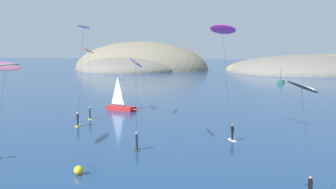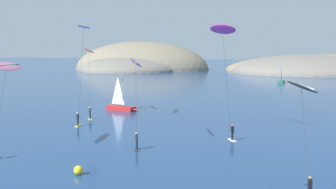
# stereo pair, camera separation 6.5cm
# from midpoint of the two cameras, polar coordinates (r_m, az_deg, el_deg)

# --- Properties ---
(headland_island) EXTENTS (151.89, 66.75, 23.68)m
(headland_island) POSITION_cam_midpoint_polar(r_m,az_deg,el_deg) (170.91, 9.89, 3.18)
(headland_island) COLOR #84755B
(headland_island) RESTS_ON ground
(sailboat_near) EXTENTS (5.90, 2.88, 5.70)m
(sailboat_near) POSITION_cam_midpoint_polar(r_m,az_deg,el_deg) (63.87, -6.23, -1.62)
(sailboat_near) COLOR #B22323
(sailboat_near) RESTS_ON ground
(sailboat_far) EXTENTS (1.84, 5.95, 5.70)m
(sailboat_far) POSITION_cam_midpoint_polar(r_m,az_deg,el_deg) (115.64, 15.03, 1.83)
(sailboat_far) COLOR #23664C
(sailboat_far) RESTS_ON ground
(kitesurfer_purple) EXTENTS (2.77, 5.03, 8.59)m
(kitesurfer_purple) POSITION_cam_midpoint_polar(r_m,az_deg,el_deg) (40.62, -4.42, 3.35)
(kitesurfer_purple) COLOR #2D2D33
(kitesurfer_purple) RESTS_ON ground
(kitesurfer_pink) EXTENTS (2.36, 6.15, 8.33)m
(kitesurfer_pink) POSITION_cam_midpoint_polar(r_m,az_deg,el_deg) (40.50, -21.26, 2.85)
(kitesurfer_pink) COLOR #2D2D33
(kitesurfer_pink) RESTS_ON ground
(kitesurfer_blue) EXTENTS (1.83, 6.13, 12.41)m
(kitesurfer_blue) POSITION_cam_midpoint_polar(r_m,az_deg,el_deg) (54.13, -11.52, 7.69)
(kitesurfer_blue) COLOR yellow
(kitesurfer_blue) RESTS_ON ground
(kitesurfer_black) EXTENTS (2.74, 6.17, 7.38)m
(kitesurfer_black) POSITION_cam_midpoint_polar(r_m,az_deg,el_deg) (29.20, 17.67, 0.12)
(kitesurfer_black) COLOR red
(kitesurfer_black) RESTS_ON ground
(kitesurfer_red) EXTENTS (4.24, 7.25, 9.50)m
(kitesurfer_red) POSITION_cam_midpoint_polar(r_m,az_deg,el_deg) (60.25, -10.71, 5.22)
(kitesurfer_red) COLOR yellow
(kitesurfer_red) RESTS_ON ground
(kitesurfer_magenta) EXTENTS (4.29, 5.61, 12.00)m
(kitesurfer_magenta) POSITION_cam_midpoint_polar(r_m,az_deg,el_deg) (45.22, 7.41, 7.79)
(kitesurfer_magenta) COLOR silver
(kitesurfer_magenta) RESTS_ON ground
(marker_buoy) EXTENTS (0.70, 0.70, 0.70)m
(marker_buoy) POSITION_cam_midpoint_polar(r_m,az_deg,el_deg) (32.94, -12.09, -10.00)
(marker_buoy) COLOR yellow
(marker_buoy) RESTS_ON ground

